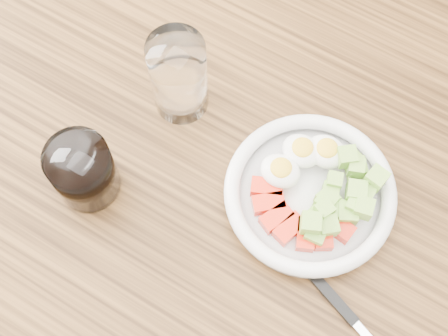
# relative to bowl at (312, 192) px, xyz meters

# --- Properties ---
(ground) EXTENTS (4.00, 4.00, 0.00)m
(ground) POSITION_rel_bowl_xyz_m (-0.10, -0.04, -0.79)
(ground) COLOR brown
(ground) RESTS_ON ground
(dining_table) EXTENTS (1.50, 0.90, 0.77)m
(dining_table) POSITION_rel_bowl_xyz_m (-0.10, -0.04, -0.12)
(dining_table) COLOR brown
(dining_table) RESTS_ON ground
(bowl) EXTENTS (0.22, 0.22, 0.06)m
(bowl) POSITION_rel_bowl_xyz_m (0.00, 0.00, 0.00)
(bowl) COLOR white
(bowl) RESTS_ON dining_table
(fork) EXTENTS (0.19, 0.08, 0.01)m
(fork) POSITION_rel_bowl_xyz_m (0.10, -0.11, -0.02)
(fork) COLOR black
(fork) RESTS_ON dining_table
(water_glass) EXTENTS (0.07, 0.07, 0.13)m
(water_glass) POSITION_rel_bowl_xyz_m (-0.22, 0.03, 0.05)
(water_glass) COLOR white
(water_glass) RESTS_ON dining_table
(coffee_glass) EXTENTS (0.08, 0.08, 0.09)m
(coffee_glass) POSITION_rel_bowl_xyz_m (-0.25, -0.13, 0.02)
(coffee_glass) COLOR white
(coffee_glass) RESTS_ON dining_table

